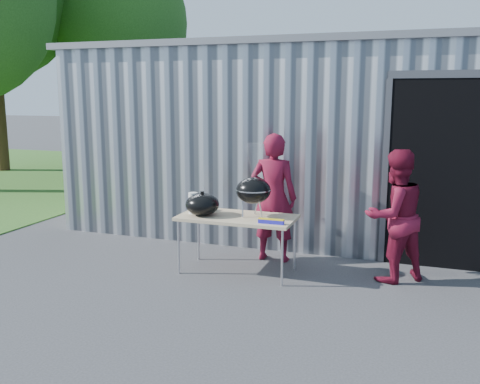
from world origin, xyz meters
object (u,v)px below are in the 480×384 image
at_px(folding_table, 237,219).
at_px(person_cook, 273,197).
at_px(person_bystander, 395,216).
at_px(kettle_grill, 253,185).

height_order(folding_table, person_cook, person_cook).
distance_m(person_cook, person_bystander, 1.67).
relative_size(folding_table, kettle_grill, 1.60).
xyz_separation_m(person_cook, person_bystander, (1.64, -0.31, -0.07)).
distance_m(folding_table, kettle_grill, 0.50).
bearing_deg(person_bystander, kettle_grill, -29.14).
distance_m(folding_table, person_bystander, 1.97).
relative_size(folding_table, person_cook, 0.84).
bearing_deg(person_bystander, folding_table, -28.74).
bearing_deg(kettle_grill, person_cook, 81.44).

